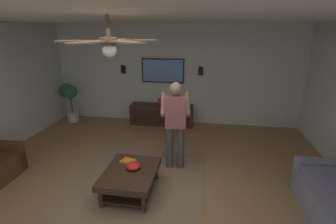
{
  "coord_description": "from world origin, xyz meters",
  "views": [
    {
      "loc": [
        -2.9,
        -0.89,
        2.47
      ],
      "look_at": [
        1.24,
        -0.21,
        1.08
      ],
      "focal_mm": 26.16,
      "sensor_mm": 36.0,
      "label": 1
    }
  ],
  "objects_px": {
    "coffee_table": "(131,176)",
    "wall_speaker_right": "(123,69)",
    "wall_speaker_left": "(201,71)",
    "person_standing": "(175,121)",
    "bowl": "(133,166)",
    "book": "(129,161)",
    "tv": "(163,71)",
    "ceiling_fan": "(109,44)",
    "potted_plant_tall": "(69,96)",
    "remote_white": "(124,161)",
    "vase_round": "(161,101)",
    "media_console": "(161,115)"
  },
  "relations": [
    {
      "from": "media_console",
      "to": "potted_plant_tall",
      "type": "height_order",
      "value": "potted_plant_tall"
    },
    {
      "from": "bowl",
      "to": "wall_speaker_left",
      "type": "distance_m",
      "value": 3.52
    },
    {
      "from": "media_console",
      "to": "vase_round",
      "type": "bearing_deg",
      "value": 178.86
    },
    {
      "from": "person_standing",
      "to": "wall_speaker_left",
      "type": "relative_size",
      "value": 7.45
    },
    {
      "from": "bowl",
      "to": "potted_plant_tall",
      "type": "bearing_deg",
      "value": 43.94
    },
    {
      "from": "coffee_table",
      "to": "potted_plant_tall",
      "type": "bearing_deg",
      "value": 42.98
    },
    {
      "from": "tv",
      "to": "ceiling_fan",
      "type": "relative_size",
      "value": 0.96
    },
    {
      "from": "coffee_table",
      "to": "media_console",
      "type": "height_order",
      "value": "media_console"
    },
    {
      "from": "potted_plant_tall",
      "to": "bowl",
      "type": "xyz_separation_m",
      "value": [
        -2.78,
        -2.68,
        -0.31
      ]
    },
    {
      "from": "potted_plant_tall",
      "to": "remote_white",
      "type": "distance_m",
      "value": 3.58
    },
    {
      "from": "bowl",
      "to": "coffee_table",
      "type": "bearing_deg",
      "value": 146.01
    },
    {
      "from": "remote_white",
      "to": "wall_speaker_right",
      "type": "bearing_deg",
      "value": -122.63
    },
    {
      "from": "person_standing",
      "to": "wall_speaker_right",
      "type": "xyz_separation_m",
      "value": [
        2.41,
        1.78,
        0.53
      ]
    },
    {
      "from": "bowl",
      "to": "vase_round",
      "type": "relative_size",
      "value": 1.06
    },
    {
      "from": "coffee_table",
      "to": "wall_speaker_right",
      "type": "distance_m",
      "value": 3.7
    },
    {
      "from": "vase_round",
      "to": "wall_speaker_right",
      "type": "bearing_deg",
      "value": 77.6
    },
    {
      "from": "wall_speaker_left",
      "to": "ceiling_fan",
      "type": "relative_size",
      "value": 0.18
    },
    {
      "from": "potted_plant_tall",
      "to": "ceiling_fan",
      "type": "relative_size",
      "value": 0.91
    },
    {
      "from": "tv",
      "to": "book",
      "type": "relative_size",
      "value": 5.22
    },
    {
      "from": "media_console",
      "to": "wall_speaker_right",
      "type": "height_order",
      "value": "wall_speaker_right"
    },
    {
      "from": "vase_round",
      "to": "tv",
      "type": "bearing_deg",
      "value": 0.05
    },
    {
      "from": "tv",
      "to": "ceiling_fan",
      "type": "xyz_separation_m",
      "value": [
        -3.79,
        -0.1,
        0.89
      ]
    },
    {
      "from": "remote_white",
      "to": "book",
      "type": "xyz_separation_m",
      "value": [
        -0.02,
        -0.08,
        0.01
      ]
    },
    {
      "from": "vase_round",
      "to": "book",
      "type": "bearing_deg",
      "value": 179.56
    },
    {
      "from": "coffee_table",
      "to": "book",
      "type": "bearing_deg",
      "value": 23.28
    },
    {
      "from": "coffee_table",
      "to": "person_standing",
      "type": "xyz_separation_m",
      "value": [
        0.89,
        -0.59,
        0.64
      ]
    },
    {
      "from": "wall_speaker_left",
      "to": "vase_round",
      "type": "bearing_deg",
      "value": 103.6
    },
    {
      "from": "person_standing",
      "to": "tv",
      "type": "bearing_deg",
      "value": 7.39
    },
    {
      "from": "person_standing",
      "to": "ceiling_fan",
      "type": "distance_m",
      "value": 2.06
    },
    {
      "from": "remote_white",
      "to": "coffee_table",
      "type": "bearing_deg",
      "value": 75.39
    },
    {
      "from": "media_console",
      "to": "tv",
      "type": "bearing_deg",
      "value": -180.0
    },
    {
      "from": "remote_white",
      "to": "bowl",
      "type": "bearing_deg",
      "value": 87.41
    },
    {
      "from": "tv",
      "to": "media_console",
      "type": "bearing_deg",
      "value": 0.0
    },
    {
      "from": "media_console",
      "to": "potted_plant_tall",
      "type": "xyz_separation_m",
      "value": [
        -0.21,
        2.56,
        0.48
      ]
    },
    {
      "from": "coffee_table",
      "to": "ceiling_fan",
      "type": "xyz_separation_m",
      "value": [
        -0.5,
        -0.02,
        2.04
      ]
    },
    {
      "from": "wall_speaker_right",
      "to": "wall_speaker_left",
      "type": "bearing_deg",
      "value": -90.0
    },
    {
      "from": "bowl",
      "to": "vase_round",
      "type": "bearing_deg",
      "value": 2.27
    },
    {
      "from": "person_standing",
      "to": "wall_speaker_left",
      "type": "distance_m",
      "value": 2.49
    },
    {
      "from": "bowl",
      "to": "book",
      "type": "bearing_deg",
      "value": 37.27
    },
    {
      "from": "tv",
      "to": "potted_plant_tall",
      "type": "distance_m",
      "value": 2.69
    },
    {
      "from": "remote_white",
      "to": "book",
      "type": "height_order",
      "value": "book"
    },
    {
      "from": "person_standing",
      "to": "vase_round",
      "type": "height_order",
      "value": "person_standing"
    },
    {
      "from": "media_console",
      "to": "book",
      "type": "distance_m",
      "value": 2.81
    },
    {
      "from": "coffee_table",
      "to": "book",
      "type": "relative_size",
      "value": 4.55
    },
    {
      "from": "wall_speaker_right",
      "to": "person_standing",
      "type": "bearing_deg",
      "value": -143.55
    },
    {
      "from": "bowl",
      "to": "wall_speaker_left",
      "type": "relative_size",
      "value": 1.06
    },
    {
      "from": "media_console",
      "to": "ceiling_fan",
      "type": "height_order",
      "value": "ceiling_fan"
    },
    {
      "from": "wall_speaker_left",
      "to": "ceiling_fan",
      "type": "xyz_separation_m",
      "value": [
        -3.8,
        0.91,
        0.87
      ]
    },
    {
      "from": "book",
      "to": "vase_round",
      "type": "relative_size",
      "value": 1.0
    },
    {
      "from": "tv",
      "to": "wall_speaker_left",
      "type": "distance_m",
      "value": 1.01
    }
  ]
}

